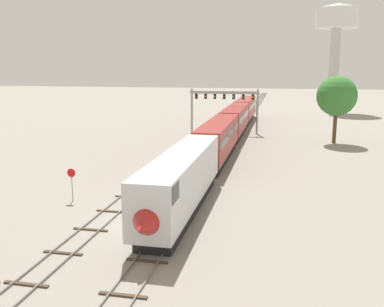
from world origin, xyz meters
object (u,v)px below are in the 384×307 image
passenger_train (228,128)px  trackside_tree_left (337,96)px  stop_sign (72,180)px  signal_gantry (224,100)px  water_tower (337,25)px

passenger_train → trackside_tree_left: bearing=18.6°
stop_sign → trackside_tree_left: bearing=53.4°
signal_gantry → water_tower: (22.57, 43.38, 15.92)m
water_tower → trackside_tree_left: 52.40m
passenger_train → trackside_tree_left: trackside_tree_left is taller
stop_sign → trackside_tree_left: trackside_tree_left is taller
passenger_train → stop_sign: bearing=-108.9°
water_tower → stop_sign: 91.95m
passenger_train → signal_gantry: signal_gantry is taller
stop_sign → trackside_tree_left: (25.56, 34.40, 5.26)m
signal_gantry → trackside_tree_left: 19.10m
signal_gantry → stop_sign: bearing=-100.7°
stop_sign → trackside_tree_left: 43.18m
trackside_tree_left → signal_gantry: bearing=159.2°
water_tower → stop_sign: size_ratio=9.37×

